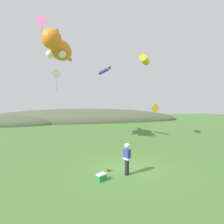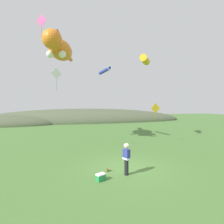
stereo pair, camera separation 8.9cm
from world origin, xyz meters
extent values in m
plane|color=#477033|center=(0.00, 0.00, 0.00)|extent=(120.00, 120.00, 0.00)
ellipsoid|color=#4C563D|center=(0.00, 32.61, 0.00)|extent=(50.46, 13.03, 6.24)
cylinder|color=black|center=(-0.35, -0.94, 0.44)|extent=(0.24, 0.24, 0.88)
cube|color=navy|center=(-0.35, -0.94, 1.18)|extent=(0.38, 0.46, 0.60)
cube|color=white|center=(-0.35, -0.94, 0.94)|extent=(0.41, 0.49, 0.10)
sphere|color=beige|center=(-0.35, -0.94, 1.59)|extent=(0.20, 0.20, 0.20)
cylinder|color=silver|center=(-0.35, -0.94, 1.68)|extent=(0.30, 0.30, 0.09)
cylinder|color=silver|center=(-0.35, -0.94, 1.74)|extent=(0.20, 0.20, 0.07)
cylinder|color=olive|center=(-1.24, -0.16, 0.11)|extent=(0.11, 0.16, 0.16)
cylinder|color=brown|center=(-1.30, -0.16, 0.11)|extent=(0.02, 0.21, 0.21)
cylinder|color=brown|center=(-1.19, -0.16, 0.11)|extent=(0.02, 0.21, 0.21)
cube|color=#268C4C|center=(-1.89, -1.33, 0.15)|extent=(0.57, 0.51, 0.30)
cube|color=white|center=(-1.89, -1.33, 0.33)|extent=(0.59, 0.52, 0.06)
ellipsoid|color=orange|center=(-4.35, 9.68, 9.90)|extent=(3.23, 4.70, 2.04)
ellipsoid|color=white|center=(-4.40, 9.48, 9.53)|extent=(1.89, 3.00, 1.12)
sphere|color=orange|center=(-5.01, 7.12, 10.10)|extent=(1.83, 1.83, 1.83)
cone|color=#522A0A|center=(-4.52, 6.99, 10.77)|extent=(0.79, 0.79, 0.61)
cone|color=#522A0A|center=(-5.49, 7.24, 10.77)|extent=(0.79, 0.79, 0.61)
sphere|color=white|center=(-4.12, 8.07, 9.03)|extent=(0.73, 0.73, 0.73)
sphere|color=white|center=(-5.32, 8.38, 9.03)|extent=(0.73, 0.73, 0.73)
cylinder|color=orange|center=(-3.54, 12.84, 10.00)|extent=(1.03, 2.29, 0.49)
ellipsoid|color=gold|center=(5.09, 8.53, 8.98)|extent=(1.88, 2.24, 0.76)
cone|color=gold|center=(4.29, 7.34, 8.98)|extent=(1.02, 1.01, 0.76)
cone|color=gold|center=(5.13, 8.58, 9.30)|extent=(0.49, 0.49, 0.36)
sphere|color=black|center=(5.70, 8.96, 9.04)|extent=(0.18, 0.18, 0.18)
cylinder|color=#2633A5|center=(0.31, 8.78, 7.73)|extent=(0.81, 3.20, 0.36)
torus|color=white|center=(0.54, 7.21, 7.73)|extent=(0.44, 0.12, 0.44)
cube|color=yellow|center=(5.02, 5.97, 3.64)|extent=(1.06, 0.23, 1.08)
cylinder|color=black|center=(5.02, 5.98, 3.64)|extent=(0.71, 0.16, 0.02)
cube|color=#A98511|center=(5.02, 5.97, 2.65)|extent=(0.03, 0.01, 0.90)
cube|color=white|center=(-4.44, 4.22, 6.43)|extent=(0.81, 0.44, 0.91)
cylinder|color=black|center=(-4.44, 4.23, 6.43)|extent=(0.55, 0.30, 0.02)
cube|color=#A9A9A9|center=(-4.44, 4.22, 5.53)|extent=(0.03, 0.02, 0.90)
cube|color=#E53F8C|center=(-5.66, 5.49, 10.97)|extent=(0.86, 0.54, 1.00)
cylinder|color=black|center=(-5.66, 5.51, 10.97)|extent=(0.58, 0.37, 0.02)
cube|color=#A02C62|center=(-5.66, 5.49, 10.02)|extent=(0.03, 0.02, 0.90)
camera|label=1|loc=(-3.50, -10.19, 3.95)|focal=28.00mm
camera|label=2|loc=(-3.41, -10.22, 3.95)|focal=28.00mm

